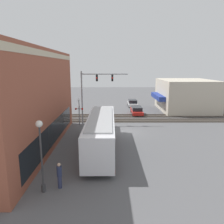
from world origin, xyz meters
TOP-DOWN VIEW (x-y plane):
  - ground_plane at (0.00, 0.00)m, footprint 120.00×120.00m
  - shop_building at (14.01, -12.01)m, footprint 10.95×10.29m
  - city_bus at (-5.82, 2.80)m, footprint 12.37×2.59m
  - traffic_signal_gantry at (4.21, 4.24)m, footprint 0.42×6.53m
  - crossing_signal at (3.58, 6.28)m, footprint 1.41×1.18m
  - streetlamp at (-13.24, 6.28)m, footprint 0.44×0.44m
  - rail_track_near at (6.00, 0.00)m, footprint 2.60×60.00m
  - rail_track_far at (9.20, 0.00)m, footprint 2.60×60.00m
  - parked_car_red at (10.46, -2.60)m, footprint 4.89×1.82m
  - parked_car_white at (17.96, -2.60)m, footprint 4.49×1.82m
  - pedestrian_at_crossing at (3.14, 4.49)m, footprint 0.34×0.34m
  - pedestrian_by_lamp at (-12.79, 5.30)m, footprint 0.34×0.34m

SIDE VIEW (x-z plane):
  - ground_plane at x=0.00m, z-range 0.00..0.00m
  - rail_track_near at x=6.00m, z-range -0.05..0.10m
  - rail_track_far at x=9.20m, z-range -0.05..0.10m
  - parked_car_red at x=10.46m, z-range -0.04..1.33m
  - parked_car_white at x=17.96m, z-range -0.05..1.38m
  - pedestrian_by_lamp at x=-12.79m, z-range 0.02..1.83m
  - pedestrian_at_crossing at x=3.14m, z-range 0.02..1.83m
  - city_bus at x=-5.82m, z-range 0.18..3.56m
  - crossing_signal at x=3.58m, z-range 0.39..4.20m
  - shop_building at x=14.01m, z-range 0.00..5.69m
  - streetlamp at x=-13.24m, z-range 0.47..5.32m
  - traffic_signal_gantry at x=4.21m, z-range 1.60..9.08m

